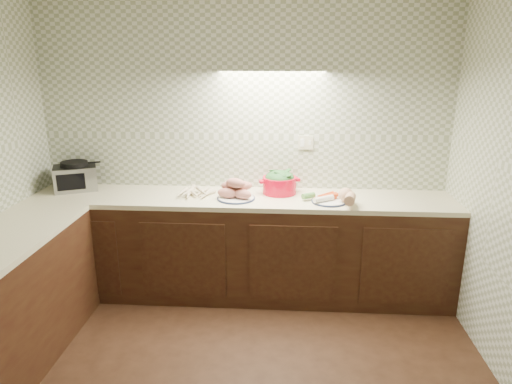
# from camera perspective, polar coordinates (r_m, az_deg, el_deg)

# --- Properties ---
(room) EXTENTS (3.60, 3.60, 2.60)m
(room) POSITION_cam_1_polar(r_m,az_deg,el_deg) (2.26, -5.87, 5.68)
(room) COLOR black
(room) RESTS_ON ground
(counter) EXTENTS (3.60, 3.60, 0.90)m
(counter) POSITION_cam_1_polar(r_m,az_deg,el_deg) (3.46, -14.80, -11.57)
(counter) COLOR black
(counter) RESTS_ON ground
(toaster_oven) EXTENTS (0.44, 0.40, 0.25)m
(toaster_oven) POSITION_cam_1_polar(r_m,az_deg,el_deg) (4.37, -21.63, 1.81)
(toaster_oven) COLOR black
(toaster_oven) RESTS_ON counter
(parsnip_pile) EXTENTS (0.42, 0.30, 0.07)m
(parsnip_pile) POSITION_cam_1_polar(r_m,az_deg,el_deg) (3.95, -7.71, -0.03)
(parsnip_pile) COLOR beige
(parsnip_pile) RESTS_ON counter
(sweet_potato_plate) EXTENTS (0.32, 0.32, 0.18)m
(sweet_potato_plate) POSITION_cam_1_polar(r_m,az_deg,el_deg) (3.81, -2.52, 0.11)
(sweet_potato_plate) COLOR #192245
(sweet_potato_plate) RESTS_ON counter
(onion_bowl) EXTENTS (0.16, 0.16, 0.12)m
(onion_bowl) POSITION_cam_1_polar(r_m,az_deg,el_deg) (3.99, -2.54, 0.57)
(onion_bowl) COLOR black
(onion_bowl) RESTS_ON counter
(dutch_oven) EXTENTS (0.37, 0.37, 0.20)m
(dutch_oven) POSITION_cam_1_polar(r_m,az_deg,el_deg) (3.96, 2.96, 1.23)
(dutch_oven) COLOR red
(dutch_oven) RESTS_ON counter
(veg_plate) EXTENTS (0.46, 0.32, 0.13)m
(veg_plate) POSITION_cam_1_polar(r_m,az_deg,el_deg) (3.77, 9.99, -0.63)
(veg_plate) COLOR #192245
(veg_plate) RESTS_ON counter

